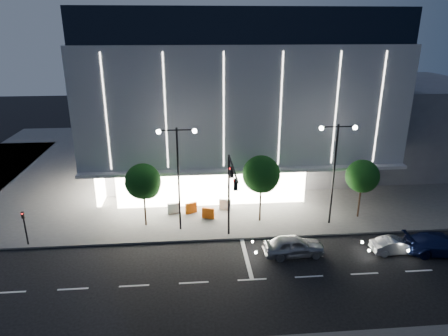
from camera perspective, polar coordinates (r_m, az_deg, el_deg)
The scene contains 18 objects.
ground at distance 29.56m, azimuth -0.39°, elevation -14.18°, with size 160.00×160.00×0.00m, color black.
sidewalk_museum at distance 51.66m, azimuth 2.99°, elevation 1.06°, with size 70.00×40.00×0.15m, color #474747.
museum at distance 47.62m, azimuth 1.02°, elevation 10.90°, with size 30.00×25.80×18.00m.
annex_building at distance 57.14m, azimuth 24.56°, elevation 6.24°, with size 16.00×20.00×10.00m, color #4C4C51.
traffic_mast at distance 30.23m, azimuth 0.97°, elevation -2.58°, with size 0.33×5.89×7.07m.
street_lamp_west at distance 32.27m, azimuth -6.59°, elevation 0.50°, with size 3.16×0.36×9.00m.
street_lamp_east at distance 34.40m, azimuth 15.60°, elevation 1.10°, with size 3.16×0.36×9.00m.
ped_signal_far at distance 34.96m, azimuth -26.59°, elevation -7.23°, with size 0.22×0.24×3.00m.
tree_left at distance 34.11m, azimuth -11.43°, elevation -2.15°, with size 3.02×3.02×5.72m.
tree_mid at distance 34.29m, azimuth 5.37°, elevation -1.18°, with size 3.25×3.25×6.15m.
tree_right at distance 37.09m, azimuth 19.16°, elevation -1.34°, with size 2.91×2.91×5.51m.
car_lead at distance 31.14m, azimuth 9.95°, elevation -10.89°, with size 1.87×4.65×1.58m, color #95979C.
car_second at distance 33.73m, azimuth 23.29°, elevation -10.13°, with size 1.30×3.74×1.23m, color #B5B9BE.
car_third at distance 35.05m, azimuth 28.56°, elevation -9.52°, with size 2.21×5.43×1.58m, color #141D4B.
barrier_a at distance 37.06m, azimuth -4.72°, elevation -5.71°, with size 1.10×0.25×1.00m, color #C4530A.
barrier_b at distance 37.14m, azimuth -7.24°, elevation -5.74°, with size 1.10×0.25×1.00m, color silver.
barrier_c at distance 35.96m, azimuth -2.28°, elevation -6.47°, with size 1.10×0.25×1.00m, color #F75D0D.
barrier_d at distance 37.69m, azimuth 0.14°, elevation -5.19°, with size 1.10×0.25×1.00m, color white.
Camera 1 is at (-1.95, -24.52, 16.38)m, focal length 32.00 mm.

